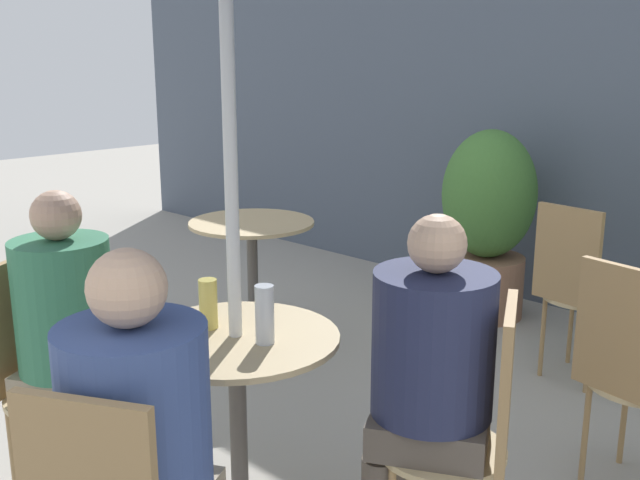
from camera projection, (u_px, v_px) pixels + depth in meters
cafe_table_near at (237, 391)px, 2.50m from camera, size 0.69×0.69×0.74m
cafe_table_far at (252, 256)px, 4.15m from camera, size 0.69×0.69×0.74m
bistro_chair_0 at (36, 364)px, 2.71m from camera, size 0.46×0.45×0.93m
bistro_chair_2 at (475, 421)px, 2.29m from camera, size 0.46×0.45×0.93m
bistro_chair_4 at (630, 363)px, 2.72m from camera, size 0.41×0.43×0.93m
bistro_chair_5 at (574, 280)px, 3.71m from camera, size 0.40×0.42×0.93m
seated_person_0 at (69, 327)px, 2.63m from camera, size 0.42×0.40×1.19m
seated_person_1 at (140, 438)px, 1.87m from camera, size 0.44×0.46×1.20m
seated_person_2 at (427, 370)px, 2.29m from camera, size 0.46×0.45×1.19m
beer_glass_0 at (265, 315)px, 2.37m from camera, size 0.06×0.06×0.19m
beer_glass_1 at (208, 304)px, 2.50m from camera, size 0.06×0.06×0.17m
potted_plant_0 at (488, 218)px, 4.67m from camera, size 0.58×0.58×1.19m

